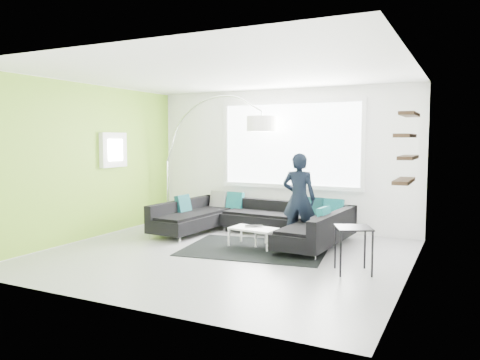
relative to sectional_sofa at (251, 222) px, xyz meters
The scene contains 9 objects.
ground 1.30m from the sectional_sofa, 85.44° to the right, with size 5.50×5.50×0.00m, color gray.
room_shell 1.84m from the sectional_sofa, 82.53° to the right, with size 5.54×5.04×2.82m.
sectional_sofa is the anchor object (origin of this frame).
rug 0.87m from the sectional_sofa, 59.92° to the right, with size 2.29×1.66×0.01m, color black.
coffee_table 0.74m from the sectional_sofa, 46.45° to the right, with size 0.99×0.58×0.33m, color white.
arc_lamp 2.56m from the sectional_sofa, 164.45° to the left, with size 2.48×0.67×2.68m, color silver, non-canonical shape.
side_table 2.54m from the sectional_sofa, 32.17° to the right, with size 0.46×0.46×0.63m, color black.
person 1.02m from the sectional_sofa, ahead, with size 0.61×0.43×1.57m, color black.
laptop 0.59m from the sectional_sofa, 59.94° to the right, with size 0.35×0.31×0.02m, color black.
Camera 1 is at (3.42, -6.33, 1.80)m, focal length 35.00 mm.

